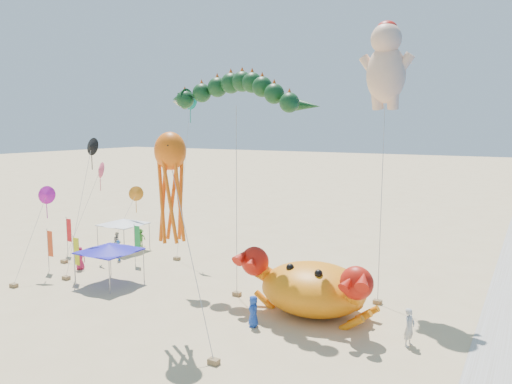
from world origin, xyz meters
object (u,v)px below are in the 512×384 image
canopy_white (123,222)px  canopy_blue (109,248)px  dragon_kite (234,97)px  octopus_kite (171,179)px  cherub_kite (386,63)px  crab_inflatable (313,287)px

canopy_white → canopy_blue: bearing=-51.3°
canopy_white → dragon_kite: bearing=-15.0°
dragon_kite → canopy_blue: size_ratio=3.65×
octopus_kite → canopy_blue: bearing=155.1°
dragon_kite → canopy_white: dragon_kite is taller
cherub_kite → canopy_blue: size_ratio=4.52×
crab_inflatable → canopy_blue: crab_inflatable is taller
dragon_kite → canopy_white: bearing=165.0°
crab_inflatable → dragon_kite: (-6.44, 2.03, 10.81)m
dragon_kite → cherub_kite: bearing=24.9°
octopus_kite → canopy_white: size_ratio=2.86×
octopus_kite → canopy_white: octopus_kite is taller
crab_inflatable → canopy_white: size_ratio=2.29×
cherub_kite → crab_inflatable: bearing=-109.3°
crab_inflatable → octopus_kite: octopus_kite is taller
octopus_kite → dragon_kite: bearing=97.9°
crab_inflatable → canopy_white: bearing=164.2°
canopy_blue → dragon_kite: bearing=25.2°
crab_inflatable → dragon_kite: bearing=162.5°
dragon_kite → canopy_white: (-13.52, 3.63, -9.96)m
octopus_kite → canopy_white: 19.27m
crab_inflatable → octopus_kite: bearing=-133.5°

